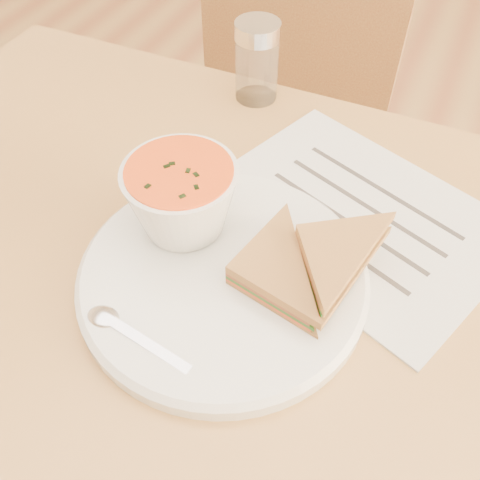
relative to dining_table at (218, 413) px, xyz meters
The scene contains 9 objects.
dining_table is the anchor object (origin of this frame).
chair_far 0.51m from the dining_table, 104.99° to the left, with size 0.42×0.42×0.94m, color brown, non-canonical shape.
plate 0.38m from the dining_table, 19.90° to the right, with size 0.30×0.30×0.02m, color white, non-canonical shape.
soup_bowl 0.43m from the dining_table, 142.78° to the left, with size 0.12×0.12×0.08m, color white, non-canonical shape.
sandwich_half_a 0.41m from the dining_table, 34.87° to the right, with size 0.11×0.11×0.03m, color #AD773D, non-canonical shape.
sandwich_half_b 0.43m from the dining_table, 29.51° to the left, with size 0.10×0.10×0.03m, color #AD773D, non-canonical shape.
spoon 0.41m from the dining_table, 93.72° to the right, with size 0.17×0.03×0.01m, color silver, non-canonical shape.
paper_menu 0.42m from the dining_table, 49.17° to the left, with size 0.32×0.24×0.00m, color silver, non-canonical shape.
condiment_shaker 0.54m from the dining_table, 103.53° to the left, with size 0.06×0.06×0.11m, color silver, non-canonical shape.
Camera 1 is at (0.17, -0.30, 1.20)m, focal length 40.00 mm.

